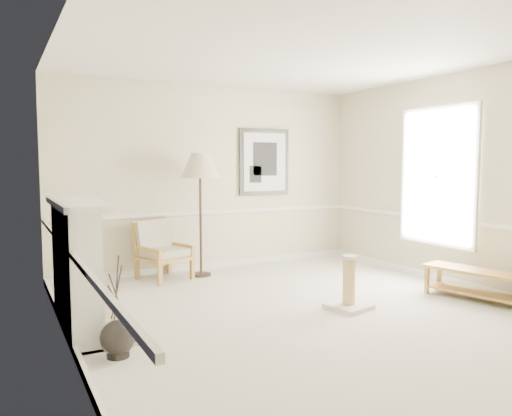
{
  "coord_description": "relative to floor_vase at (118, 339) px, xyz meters",
  "views": [
    {
      "loc": [
        -3.03,
        -4.6,
        1.68
      ],
      "look_at": [
        -0.26,
        0.7,
        1.14
      ],
      "focal_mm": 35.0,
      "sensor_mm": 36.0,
      "label": 1
    }
  ],
  "objects": [
    {
      "name": "ground",
      "position": [
        2.15,
        0.33,
        -0.16
      ],
      "size": [
        5.5,
        5.5,
        0.0
      ],
      "primitive_type": "plane",
      "color": "silver",
      "rests_on": "ground"
    },
    {
      "name": "bench",
      "position": [
        4.3,
        -0.25,
        0.09
      ],
      "size": [
        0.7,
        1.39,
        0.38
      ],
      "rotation": [
        0.0,
        0.0,
        0.23
      ],
      "color": "#AC8237",
      "rests_on": "ground"
    },
    {
      "name": "scratching_post",
      "position": [
        2.68,
        0.23,
        0.03
      ],
      "size": [
        0.53,
        0.53,
        0.63
      ],
      "rotation": [
        0.0,
        0.0,
        0.22
      ],
      "color": "silver",
      "rests_on": "ground"
    },
    {
      "name": "fireplace",
      "position": [
        -0.19,
        0.93,
        0.48
      ],
      "size": [
        0.64,
        1.64,
        1.31
      ],
      "color": "white",
      "rests_on": "ground"
    },
    {
      "name": "armchair",
      "position": [
        1.21,
        2.74,
        0.29
      ],
      "size": [
        0.82,
        0.85,
        0.85
      ],
      "rotation": [
        0.0,
        0.0,
        0.32
      ],
      "color": "#AC8237",
      "rests_on": "ground"
    },
    {
      "name": "floor_lamp",
      "position": [
        1.8,
        2.63,
        1.43
      ],
      "size": [
        0.68,
        0.68,
        1.83
      ],
      "rotation": [
        0.0,
        0.0,
        0.22
      ],
      "color": "black",
      "rests_on": "ground"
    },
    {
      "name": "floor_vase",
      "position": [
        0.0,
        0.0,
        0.0
      ],
      "size": [
        0.31,
        0.31,
        0.9
      ],
      "rotation": [
        0.0,
        0.0,
        0.21
      ],
      "color": "black",
      "rests_on": "ground"
    },
    {
      "name": "room",
      "position": [
        2.29,
        0.41,
        1.7
      ],
      "size": [
        5.04,
        5.54,
        2.92
      ],
      "color": "beige",
      "rests_on": "ground"
    }
  ]
}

